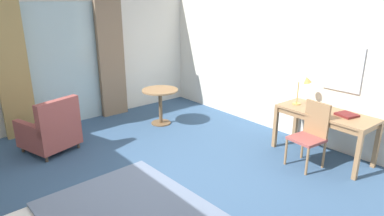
{
  "coord_description": "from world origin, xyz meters",
  "views": [
    {
      "loc": [
        -2.32,
        -3.11,
        2.36
      ],
      "look_at": [
        0.37,
        0.09,
        0.98
      ],
      "focal_mm": 30.84,
      "sensor_mm": 36.0,
      "label": 1
    }
  ],
  "objects_px": {
    "desk_chair": "(311,132)",
    "closed_book": "(347,115)",
    "round_cafe_table": "(160,98)",
    "desk_lamp": "(305,84)",
    "armchair_by_window": "(51,131)",
    "writing_desk": "(325,117)"
  },
  "relations": [
    {
      "from": "desk_chair",
      "to": "closed_book",
      "type": "distance_m",
      "value": 0.59
    },
    {
      "from": "desk_chair",
      "to": "desk_lamp",
      "type": "height_order",
      "value": "desk_lamp"
    },
    {
      "from": "armchair_by_window",
      "to": "closed_book",
      "type": "bearing_deg",
      "value": -44.9
    },
    {
      "from": "armchair_by_window",
      "to": "round_cafe_table",
      "type": "bearing_deg",
      "value": -2.96
    },
    {
      "from": "closed_book",
      "to": "desk_chair",
      "type": "bearing_deg",
      "value": 163.83
    },
    {
      "from": "closed_book",
      "to": "round_cafe_table",
      "type": "xyz_separation_m",
      "value": [
        -1.15,
        3.1,
        -0.24
      ]
    },
    {
      "from": "desk_chair",
      "to": "desk_lamp",
      "type": "bearing_deg",
      "value": 43.25
    },
    {
      "from": "round_cafe_table",
      "to": "desk_chair",
      "type": "bearing_deg",
      "value": -76.38
    },
    {
      "from": "writing_desk",
      "to": "round_cafe_table",
      "type": "xyz_separation_m",
      "value": [
        -1.09,
        2.81,
        -0.13
      ]
    },
    {
      "from": "desk_lamp",
      "to": "round_cafe_table",
      "type": "height_order",
      "value": "desk_lamp"
    },
    {
      "from": "writing_desk",
      "to": "armchair_by_window",
      "type": "xyz_separation_m",
      "value": [
        -3.16,
        2.92,
        -0.3
      ]
    },
    {
      "from": "round_cafe_table",
      "to": "desk_lamp",
      "type": "bearing_deg",
      "value": -63.38
    },
    {
      "from": "writing_desk",
      "to": "desk_lamp",
      "type": "distance_m",
      "value": 0.62
    },
    {
      "from": "closed_book",
      "to": "armchair_by_window",
      "type": "bearing_deg",
      "value": 149.02
    },
    {
      "from": "desk_chair",
      "to": "armchair_by_window",
      "type": "relative_size",
      "value": 1.04
    },
    {
      "from": "writing_desk",
      "to": "desk_chair",
      "type": "xyz_separation_m",
      "value": [
        -0.41,
        -0.02,
        -0.13
      ]
    },
    {
      "from": "armchair_by_window",
      "to": "round_cafe_table",
      "type": "distance_m",
      "value": 2.08
    },
    {
      "from": "desk_chair",
      "to": "closed_book",
      "type": "bearing_deg",
      "value": -30.09
    },
    {
      "from": "armchair_by_window",
      "to": "round_cafe_table",
      "type": "xyz_separation_m",
      "value": [
        2.07,
        -0.11,
        0.17
      ]
    },
    {
      "from": "desk_lamp",
      "to": "writing_desk",
      "type": "bearing_deg",
      "value": -101.38
    },
    {
      "from": "desk_lamp",
      "to": "desk_chair",
      "type": "bearing_deg",
      "value": -136.75
    },
    {
      "from": "desk_lamp",
      "to": "closed_book",
      "type": "bearing_deg",
      "value": -92.48
    }
  ]
}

